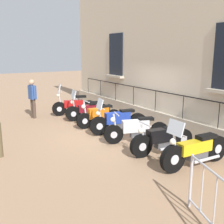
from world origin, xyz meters
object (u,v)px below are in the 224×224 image
pedestrian_standing (33,96)px  motorcycle_black (162,139)px  motorcycle_maroon (88,110)px  motorcycle_white (136,129)px  motorcycle_blue (118,121)px  motorcycle_orange (99,116)px  crowd_barrier (223,210)px  motorcycle_red (74,106)px  motorcycle_yellow (195,150)px

pedestrian_standing → motorcycle_black: bearing=107.3°
motorcycle_maroon → motorcycle_white: size_ratio=0.93×
motorcycle_blue → motorcycle_white: bearing=87.3°
motorcycle_blue → motorcycle_orange: bearing=-81.3°
motorcycle_blue → motorcycle_black: 2.33m
motorcycle_blue → motorcycle_black: (0.02, 2.33, -0.03)m
motorcycle_black → crowd_barrier: 3.77m
motorcycle_white → motorcycle_blue: bearing=-92.7°
motorcycle_maroon → motorcycle_white: 3.45m
motorcycle_orange → motorcycle_red: bearing=-89.7°
motorcycle_red → crowd_barrier: size_ratio=1.03×
motorcycle_yellow → motorcycle_white: bearing=-86.8°
motorcycle_white → pedestrian_standing: pedestrian_standing is taller
motorcycle_black → pedestrian_standing: pedestrian_standing is taller
motorcycle_red → motorcycle_maroon: motorcycle_red is taller
motorcycle_orange → motorcycle_white: bearing=92.9°
motorcycle_black → motorcycle_yellow: bearing=94.5°
crowd_barrier → pedestrian_standing: pedestrian_standing is taller
motorcycle_maroon → motorcycle_yellow: size_ratio=0.88×
pedestrian_standing → motorcycle_orange: bearing=122.9°
motorcycle_maroon → motorcycle_white: (-0.01, 3.45, 0.02)m
motorcycle_blue → motorcycle_yellow: bearing=91.2°
motorcycle_red → motorcycle_blue: size_ratio=0.93×
motorcycle_white → motorcycle_orange: bearing=-87.1°
motorcycle_blue → motorcycle_black: size_ratio=1.04×
motorcycle_red → motorcycle_yellow: motorcycle_red is taller
motorcycle_orange → crowd_barrier: size_ratio=0.98×
motorcycle_orange → motorcycle_yellow: 4.58m
motorcycle_orange → motorcycle_blue: bearing=98.7°
motorcycle_blue → pedestrian_standing: (1.95, -3.85, 0.52)m
motorcycle_maroon → pedestrian_standing: bearing=-39.5°
motorcycle_white → pedestrian_standing: size_ratio=1.23×
motorcycle_white → motorcycle_black: 1.19m
motorcycle_red → motorcycle_black: 5.80m
motorcycle_blue → pedestrian_standing: pedestrian_standing is taller
motorcycle_orange → crowd_barrier: motorcycle_orange is taller
motorcycle_maroon → motorcycle_yellow: 5.77m
motorcycle_orange → motorcycle_white: motorcycle_orange is taller
motorcycle_red → motorcycle_maroon: size_ratio=1.03×
motorcycle_maroon → motorcycle_blue: bearing=91.6°
motorcycle_red → motorcycle_orange: bearing=90.3°
motorcycle_red → motorcycle_white: (-0.13, 4.61, -0.00)m
motorcycle_black → motorcycle_yellow: motorcycle_yellow is taller
motorcycle_orange → motorcycle_white: size_ratio=0.91×
crowd_barrier → motorcycle_orange: bearing=-103.7°
motorcycle_red → crowd_barrier: 9.25m
motorcycle_red → motorcycle_blue: bearing=93.0°
crowd_barrier → motorcycle_maroon: bearing=-102.4°
motorcycle_yellow → pedestrian_standing: 7.61m
motorcycle_blue → pedestrian_standing: 4.35m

